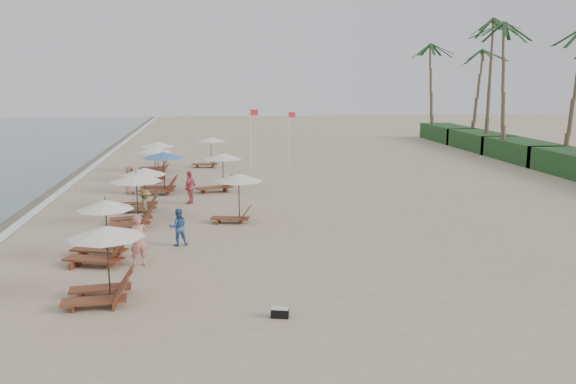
{
  "coord_description": "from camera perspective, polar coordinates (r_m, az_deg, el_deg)",
  "views": [
    {
      "loc": [
        -2.52,
        -21.83,
        6.53
      ],
      "look_at": [
        1.0,
        4.9,
        1.3
      ],
      "focal_mm": 37.0,
      "sensor_mm": 36.0,
      "label": 1
    }
  ],
  "objects": [
    {
      "name": "lounger_station_1",
      "position": [
        22.27,
        -17.7,
        -3.93
      ],
      "size": [
        2.58,
        2.55,
        2.27
      ],
      "color": "brown",
      "rests_on": "ground"
    },
    {
      "name": "flag_pole_near",
      "position": [
        40.47,
        -3.61,
        5.3
      ],
      "size": [
        0.6,
        0.08,
        4.59
      ],
      "color": "silver",
      "rests_on": "ground"
    },
    {
      "name": "lounger_station_6",
      "position": [
        42.32,
        -12.69,
        3.41
      ],
      "size": [
        2.64,
        2.44,
        2.14
      ],
      "color": "brown",
      "rests_on": "ground"
    },
    {
      "name": "beachgoer_far_b",
      "position": [
        34.79,
        -14.99,
        1.1
      ],
      "size": [
        0.74,
        0.9,
        1.58
      ],
      "primitive_type": "imported",
      "rotation": [
        0.0,
        0.0,
        1.21
      ],
      "color": "#A8735B",
      "rests_on": "ground"
    },
    {
      "name": "beachgoer_mid_b",
      "position": [
        27.7,
        -13.52,
        -1.35
      ],
      "size": [
        0.81,
        1.1,
        1.52
      ],
      "primitive_type": "imported",
      "rotation": [
        0.0,
        0.0,
        1.84
      ],
      "color": "olive",
      "rests_on": "ground"
    },
    {
      "name": "foam_line",
      "position": [
        33.63,
        -22.31,
        -1.03
      ],
      "size": [
        0.5,
        140.0,
        0.02
      ],
      "primitive_type": "cube",
      "color": "white",
      "rests_on": "ground"
    },
    {
      "name": "wet_sand_band",
      "position": [
        33.99,
        -24.43,
        -1.09
      ],
      "size": [
        3.2,
        140.0,
        0.01
      ],
      "primitive_type": "cube",
      "color": "#6B5E4C",
      "rests_on": "ground"
    },
    {
      "name": "inland_station_2",
      "position": [
        44.03,
        -7.65,
        4.22
      ],
      "size": [
        2.64,
        2.24,
        2.22
      ],
      "color": "brown",
      "rests_on": "ground"
    },
    {
      "name": "beachgoer_mid_a",
      "position": [
        23.72,
        -10.5,
        -3.33
      ],
      "size": [
        0.8,
        0.67,
        1.48
      ],
      "primitive_type": "imported",
      "rotation": [
        0.0,
        0.0,
        3.3
      ],
      "color": "#325B98",
      "rests_on": "ground"
    },
    {
      "name": "beachgoer_far_a",
      "position": [
        31.41,
        -9.39,
        0.45
      ],
      "size": [
        0.82,
        1.1,
        1.74
      ],
      "primitive_type": "imported",
      "rotation": [
        0.0,
        0.0,
        4.27
      ],
      "color": "#D0535D",
      "rests_on": "ground"
    },
    {
      "name": "inland_station_0",
      "position": [
        27.07,
        -5.04,
        0.22
      ],
      "size": [
        2.53,
        2.24,
        2.22
      ],
      "color": "brown",
      "rests_on": "ground"
    },
    {
      "name": "inland_station_1",
      "position": [
        34.45,
        -6.68,
        2.18
      ],
      "size": [
        2.84,
        2.24,
        2.22
      ],
      "color": "brown",
      "rests_on": "ground"
    },
    {
      "name": "lounger_station_3",
      "position": [
        30.32,
        -13.96,
        0.38
      ],
      "size": [
        2.48,
        2.23,
        2.13
      ],
      "color": "brown",
      "rests_on": "ground"
    },
    {
      "name": "lounger_station_0",
      "position": [
        18.26,
        -17.5,
        -6.48
      ],
      "size": [
        2.49,
        2.24,
        2.31
      ],
      "color": "brown",
      "rests_on": "ground"
    },
    {
      "name": "beachgoer_near",
      "position": [
        21.43,
        -14.12,
        -4.54
      ],
      "size": [
        0.79,
        0.66,
        1.84
      ],
      "primitive_type": "imported",
      "rotation": [
        0.0,
        0.0,
        0.37
      ],
      "color": "tan",
      "rests_on": "ground"
    },
    {
      "name": "lounger_station_5",
      "position": [
        38.69,
        -13.08,
        2.47
      ],
      "size": [
        2.75,
        2.4,
        2.21
      ],
      "color": "brown",
      "rests_on": "ground"
    },
    {
      "name": "lounger_station_4",
      "position": [
        34.55,
        -12.2,
        1.86
      ],
      "size": [
        2.68,
        2.37,
        2.38
      ],
      "color": "brown",
      "rests_on": "ground"
    },
    {
      "name": "lounger_station_2",
      "position": [
        27.08,
        -14.73,
        -0.69
      ],
      "size": [
        2.59,
        2.31,
        2.37
      ],
      "color": "brown",
      "rests_on": "ground"
    },
    {
      "name": "flag_pole_far",
      "position": [
        44.52,
        0.04,
        5.57
      ],
      "size": [
        0.59,
        0.08,
        4.18
      ],
      "color": "silver",
      "rests_on": "ground"
    },
    {
      "name": "ground",
      "position": [
        22.92,
        -0.88,
        -5.58
      ],
      "size": [
        160.0,
        160.0,
        0.0
      ],
      "primitive_type": "plane",
      "color": "tan",
      "rests_on": "ground"
    },
    {
      "name": "duffel_bag",
      "position": [
        16.71,
        -0.78,
        -11.52
      ],
      "size": [
        0.54,
        0.36,
        0.27
      ],
      "color": "black",
      "rests_on": "ground"
    }
  ]
}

